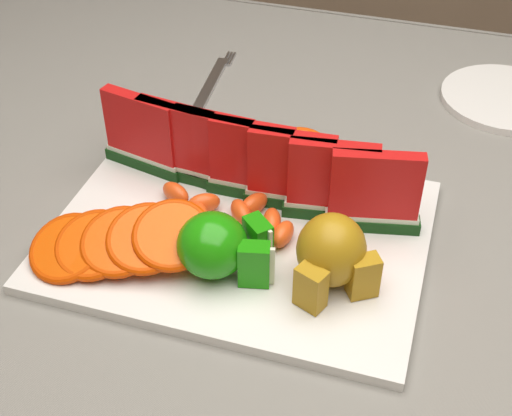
{
  "coord_description": "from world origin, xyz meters",
  "views": [
    {
      "loc": [
        0.1,
        -0.63,
        1.28
      ],
      "look_at": [
        -0.07,
        -0.09,
        0.81
      ],
      "focal_mm": 50.0,
      "sensor_mm": 36.0,
      "label": 1
    }
  ],
  "objects_px": {
    "platter": "(240,234)",
    "fork": "(211,84)",
    "pear_cluster": "(332,254)",
    "side_plate": "(506,98)",
    "apple_cluster": "(220,246)"
  },
  "relations": [
    {
      "from": "platter",
      "to": "pear_cluster",
      "type": "bearing_deg",
      "value": -23.11
    },
    {
      "from": "apple_cluster",
      "to": "side_plate",
      "type": "bearing_deg",
      "value": 59.07
    },
    {
      "from": "platter",
      "to": "pear_cluster",
      "type": "xyz_separation_m",
      "value": [
        0.11,
        -0.05,
        0.04
      ]
    },
    {
      "from": "pear_cluster",
      "to": "apple_cluster",
      "type": "bearing_deg",
      "value": -171.56
    },
    {
      "from": "platter",
      "to": "fork",
      "type": "relative_size",
      "value": 2.05
    },
    {
      "from": "apple_cluster",
      "to": "platter",
      "type": "bearing_deg",
      "value": 90.35
    },
    {
      "from": "pear_cluster",
      "to": "side_plate",
      "type": "distance_m",
      "value": 0.46
    },
    {
      "from": "apple_cluster",
      "to": "pear_cluster",
      "type": "bearing_deg",
      "value": 8.44
    },
    {
      "from": "apple_cluster",
      "to": "side_plate",
      "type": "height_order",
      "value": "apple_cluster"
    },
    {
      "from": "fork",
      "to": "apple_cluster",
      "type": "bearing_deg",
      "value": -68.52
    },
    {
      "from": "pear_cluster",
      "to": "platter",
      "type": "bearing_deg",
      "value": 156.89
    },
    {
      "from": "platter",
      "to": "fork",
      "type": "xyz_separation_m",
      "value": [
        -0.14,
        0.3,
        -0.0
      ]
    },
    {
      "from": "side_plate",
      "to": "fork",
      "type": "height_order",
      "value": "side_plate"
    },
    {
      "from": "platter",
      "to": "fork",
      "type": "distance_m",
      "value": 0.33
    },
    {
      "from": "apple_cluster",
      "to": "fork",
      "type": "xyz_separation_m",
      "value": [
        -0.14,
        0.37,
        -0.04
      ]
    }
  ]
}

